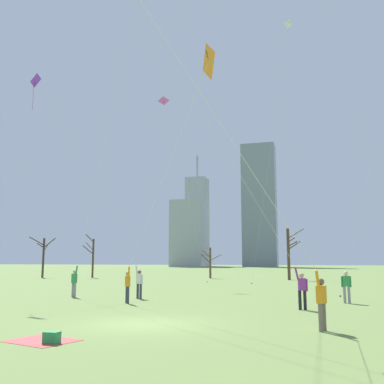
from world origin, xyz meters
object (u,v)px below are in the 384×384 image
(distant_kite_low_near_trees_white, at_px, (285,46))
(kite_flyer_foreground_right_teal, at_px, (266,213))
(kite_flyer_midfield_left_purple, at_px, (117,239))
(distant_kite_drifting_right_pink, at_px, (166,112))
(distant_kite_high_overhead_yellow, at_px, (336,16))
(kite_flyer_foreground_left_orange, at_px, (141,247))
(bystander_watching_nearby, at_px, (346,285))
(bare_tree_right_of_center, at_px, (43,255))
(bare_tree_rightmost, at_px, (92,256))
(bare_tree_left_of_center, at_px, (210,261))
(bare_tree_far_right_edge, at_px, (289,252))
(picnic_spot, at_px, (47,339))
(kite_flyer_far_back_green, at_px, (270,234))
(kite_flyer_midfield_right_red, at_px, (93,198))

(distant_kite_low_near_trees_white, bearing_deg, kite_flyer_foreground_right_teal, -88.06)
(kite_flyer_midfield_left_purple, relative_size, distant_kite_drifting_right_pink, 0.78)
(distant_kite_high_overhead_yellow, bearing_deg, kite_flyer_foreground_left_orange, -124.26)
(kite_flyer_foreground_left_orange, xyz_separation_m, distant_kite_drifting_right_pink, (-6.43, 21.90, 14.78))
(kite_flyer_foreground_left_orange, distance_m, kite_flyer_midfield_left_purple, 5.26)
(kite_flyer_foreground_right_teal, relative_size, distant_kite_high_overhead_yellow, 0.45)
(kite_flyer_foreground_right_teal, distance_m, bystander_watching_nearby, 12.62)
(kite_flyer_foreground_left_orange, distance_m, distant_kite_low_near_trees_white, 36.84)
(bystander_watching_nearby, height_order, bare_tree_right_of_center, bare_tree_right_of_center)
(kite_flyer_midfield_left_purple, distance_m, bare_tree_rightmost, 31.94)
(distant_kite_low_near_trees_white, relative_size, bare_tree_left_of_center, 7.90)
(kite_flyer_foreground_right_teal, xyz_separation_m, bare_tree_far_right_edge, (-1.77, 39.09, -0.40))
(kite_flyer_midfield_left_purple, relative_size, picnic_spot, 7.08)
(kite_flyer_foreground_right_teal, height_order, kite_flyer_midfield_left_purple, kite_flyer_midfield_left_purple)
(kite_flyer_far_back_green, relative_size, distant_kite_drifting_right_pink, 0.85)
(kite_flyer_midfield_right_red, relative_size, kite_flyer_foreground_left_orange, 1.98)
(kite_flyer_midfield_left_purple, height_order, bare_tree_far_right_edge, kite_flyer_midfield_left_purple)
(kite_flyer_midfield_right_red, height_order, bare_tree_far_right_edge, kite_flyer_midfield_right_red)
(kite_flyer_foreground_right_teal, xyz_separation_m, kite_flyer_foreground_left_orange, (-6.93, 7.72, -0.66))
(bare_tree_left_of_center, distance_m, bare_tree_rightmost, 15.20)
(kite_flyer_midfield_right_red, distance_m, bare_tree_right_of_center, 34.69)
(kite_flyer_far_back_green, relative_size, kite_flyer_foreground_left_orange, 1.57)
(kite_flyer_foreground_right_teal, bearing_deg, kite_flyer_midfield_right_red, 136.61)
(kite_flyer_foreground_left_orange, xyz_separation_m, kite_flyer_midfield_left_purple, (-3.24, 4.10, 0.58))
(kite_flyer_foreground_right_teal, distance_m, kite_flyer_midfield_right_red, 15.65)
(picnic_spot, relative_size, bare_tree_rightmost, 0.39)
(distant_kite_low_near_trees_white, xyz_separation_m, bare_tree_right_of_center, (-31.60, 2.11, -23.43))
(bare_tree_right_of_center, bearing_deg, picnic_spot, -55.48)
(kite_flyer_midfield_right_red, bearing_deg, kite_flyer_far_back_green, -16.16)
(bystander_watching_nearby, bearing_deg, bare_tree_rightmost, 137.18)
(kite_flyer_midfield_right_red, height_order, bare_tree_right_of_center, kite_flyer_midfield_right_red)
(kite_flyer_far_back_green, relative_size, bare_tree_far_right_edge, 2.85)
(kite_flyer_foreground_right_teal, height_order, kite_flyer_far_back_green, kite_flyer_far_back_green)
(kite_flyer_foreground_left_orange, relative_size, bare_tree_far_right_edge, 1.82)
(kite_flyer_midfield_right_red, height_order, picnic_spot, kite_flyer_midfield_right_red)
(kite_flyer_foreground_left_orange, distance_m, distant_kite_high_overhead_yellow, 26.97)
(kite_flyer_foreground_left_orange, xyz_separation_m, bare_tree_far_right_edge, (5.16, 31.37, 0.27))
(bare_tree_left_of_center, bearing_deg, distant_kite_low_near_trees_white, -29.55)
(bare_tree_rightmost, bearing_deg, kite_flyer_far_back_green, -50.68)
(kite_flyer_foreground_right_teal, bearing_deg, bare_tree_right_of_center, 131.07)
(kite_flyer_midfield_left_purple, height_order, bare_tree_rightmost, kite_flyer_midfield_left_purple)
(kite_flyer_far_back_green, bearing_deg, bare_tree_rightmost, 129.32)
(kite_flyer_midfield_right_red, distance_m, kite_flyer_midfield_left_purple, 2.85)
(bare_tree_left_of_center, bearing_deg, bare_tree_far_right_edge, -13.36)
(kite_flyer_midfield_right_red, relative_size, distant_kite_high_overhead_yellow, 0.76)
(kite_flyer_far_back_green, height_order, kite_flyer_midfield_left_purple, kite_flyer_far_back_green)
(bystander_watching_nearby, relative_size, bare_tree_far_right_edge, 0.28)
(kite_flyer_midfield_left_purple, bearing_deg, kite_flyer_foreground_right_teal, -49.29)
(bare_tree_far_right_edge, bearing_deg, kite_flyer_foreground_left_orange, -99.34)
(bare_tree_left_of_center, relative_size, bare_tree_right_of_center, 0.72)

